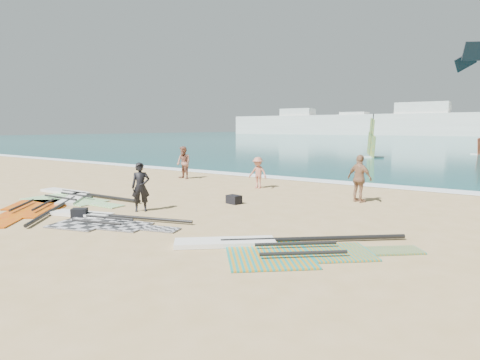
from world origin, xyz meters
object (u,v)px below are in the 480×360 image
Objects in this scene: rig_grey at (99,220)px; beachgoer_left at (184,163)px; person_wetsuit at (141,187)px; gear_bag_near at (79,213)px; rig_green at (71,196)px; rig_red at (50,205)px; gear_bag_far at (234,199)px; beachgoer_mid at (258,173)px; beachgoer_back at (360,179)px; rig_orange at (276,247)px.

beachgoer_left is at bearing 101.52° from rig_grey.
gear_bag_near is at bearing -163.72° from person_wetsuit.
rig_red is at bearing -57.04° from rig_green.
rig_grey is 3.01× the size of person_wetsuit.
gear_bag_far is at bearing 87.61° from rig_red.
rig_red is 9.46m from beachgoer_mid.
gear_bag_far is 0.36× the size of beachgoer_mid.
beachgoer_back reaches higher than gear_bag_far.
rig_grey is at bearing 41.55° from rig_red.
gear_bag_far is (2.86, 4.97, 0.01)m from gear_bag_near.
rig_green is at bearing 129.74° from person_wetsuit.
person_wetsuit is 7.13m from beachgoer_mid.
person_wetsuit is at bearing -46.23° from beachgoer_left.
person_wetsuit is 8.61m from beachgoer_back.
rig_orange is 7.56m from beachgoer_back.
gear_bag_near is 0.86× the size of gear_bag_far.
rig_red is at bearing -141.21° from gear_bag_far.
rig_orange is 6.47m from person_wetsuit.
beachgoer_mid is at bearing 112.82° from rig_red.
rig_grey is at bearing 145.13° from rig_orange.
beachgoer_back is (5.39, -0.85, 0.19)m from beachgoer_mid.
gear_bag_far is at bearing 52.74° from rig_grey.
person_wetsuit is (-6.29, 1.23, 0.84)m from rig_orange.
rig_grey is at bearing 73.80° from beachgoer_back.
person_wetsuit is (-1.92, -3.09, 0.72)m from gear_bag_far.
rig_grey is 10.89m from beachgoer_left.
rig_grey is 10.91× the size of gear_bag_near.
beachgoer_back is (10.95, -1.48, 0.01)m from beachgoer_left.
gear_bag_near is at bearing -99.20° from beachgoer_mid.
beachgoer_mid reaches higher than gear_bag_far.
gear_bag_near is 2.23m from person_wetsuit.
rig_grey is 2.78× the size of beachgoer_left.
rig_green and rig_orange have the same top height.
gear_bag_near is 0.25× the size of beachgoer_back.
gear_bag_far reaches higher than rig_orange.
rig_grey is 5.27m from rig_green.
rig_orange is 11.60× the size of gear_bag_near.
rig_green is 12.29m from beachgoer_back.
person_wetsuit reaches higher than rig_grey.
rig_orange is 3.19× the size of person_wetsuit.
gear_bag_near is 0.31× the size of beachgoer_mid.
beachgoer_left is at bearing 147.74° from rig_red.
person_wetsuit is 1.14× the size of beachgoer_mid.
rig_green is 4.39m from gear_bag_near.
rig_grey is 0.86× the size of rig_green.
beachgoer_mid is at bearing 70.53° from rig_grey.
beachgoer_mid reaches higher than gear_bag_near.
rig_red is at bearing 153.45° from person_wetsuit.
rig_green is 7.27m from gear_bag_far.
rig_green and rig_red have the same top height.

